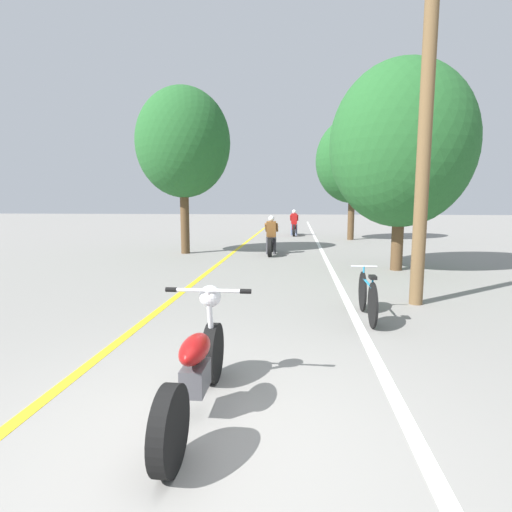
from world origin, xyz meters
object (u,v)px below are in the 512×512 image
object	(u,v)px
roadside_tree_left	(183,143)
motorcycle_rider_lead	(271,240)
motorcycle_foreground	(197,367)
utility_pole	(426,117)
motorcycle_rider_far	(294,226)
roadside_tree_right_far	(353,161)
bicycle_parked	(367,296)
roadside_tree_right_near	(402,145)

from	to	relation	value
roadside_tree_left	motorcycle_rider_lead	xyz separation A→B (m)	(3.18, 0.10, -3.46)
motorcycle_foreground	motorcycle_rider_lead	size ratio (longest dim) A/B	0.99
utility_pole	motorcycle_rider_far	xyz separation A→B (m)	(-2.40, 15.39, -2.82)
roadside_tree_right_far	bicycle_parked	world-z (taller)	roadside_tree_right_far
roadside_tree_right_far	motorcycle_rider_far	size ratio (longest dim) A/B	2.92
motorcycle_rider_lead	roadside_tree_right_far	bearing A→B (deg)	59.12
motorcycle_foreground	motorcycle_rider_lead	bearing A→B (deg)	90.35
motorcycle_rider_far	bicycle_parked	size ratio (longest dim) A/B	1.26
roadside_tree_left	motorcycle_rider_far	size ratio (longest dim) A/B	2.89
motorcycle_foreground	motorcycle_rider_far	distance (m)	19.62
roadside_tree_right_near	motorcycle_rider_far	distance (m)	12.25
utility_pole	motorcycle_rider_far	size ratio (longest dim) A/B	3.18
roadside_tree_right_near	motorcycle_rider_lead	size ratio (longest dim) A/B	2.69
motorcycle_rider_far	motorcycle_foreground	bearing A→B (deg)	-92.01
roadside_tree_right_near	bicycle_parked	xyz separation A→B (m)	(-1.62, -4.90, -3.04)
utility_pole	bicycle_parked	world-z (taller)	utility_pole
motorcycle_rider_lead	motorcycle_rider_far	xyz separation A→B (m)	(0.76, 8.45, 0.03)
roadside_tree_right_far	motorcycle_rider_lead	bearing A→B (deg)	-120.88
utility_pole	roadside_tree_right_near	world-z (taller)	utility_pole
motorcycle_rider_lead	bicycle_parked	size ratio (longest dim) A/B	1.27
motorcycle_rider_lead	bicycle_parked	bearing A→B (deg)	-75.38
roadside_tree_right_near	motorcycle_foreground	world-z (taller)	roadside_tree_right_near
roadside_tree_right_near	roadside_tree_right_far	size ratio (longest dim) A/B	0.93
roadside_tree_right_far	motorcycle_rider_lead	world-z (taller)	roadside_tree_right_far
utility_pole	roadside_tree_left	distance (m)	9.34
roadside_tree_left	motorcycle_rider_far	world-z (taller)	roadside_tree_left
roadside_tree_right_far	roadside_tree_left	bearing A→B (deg)	-137.85
roadside_tree_right_near	roadside_tree_left	size ratio (longest dim) A/B	0.95
roadside_tree_right_near	bicycle_parked	world-z (taller)	roadside_tree_right_near
roadside_tree_right_near	utility_pole	bearing A→B (deg)	-98.18
utility_pole	bicycle_parked	distance (m)	3.35
utility_pole	motorcycle_rider_lead	bearing A→B (deg)	114.47
motorcycle_rider_lead	motorcycle_foreground	bearing A→B (deg)	-89.65
roadside_tree_right_near	motorcycle_rider_far	world-z (taller)	roadside_tree_right_near
utility_pole	roadside_tree_right_far	world-z (taller)	utility_pole
roadside_tree_right_far	roadside_tree_left	world-z (taller)	roadside_tree_right_far
roadside_tree_left	motorcycle_foreground	size ratio (longest dim) A/B	2.88
roadside_tree_right_far	motorcycle_rider_far	world-z (taller)	roadside_tree_right_far
utility_pole	roadside_tree_right_near	bearing A→B (deg)	81.82
bicycle_parked	motorcycle_rider_lead	bearing A→B (deg)	104.62
motorcycle_foreground	roadside_tree_right_near	bearing A→B (deg)	65.73
roadside_tree_right_near	roadside_tree_left	world-z (taller)	roadside_tree_left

